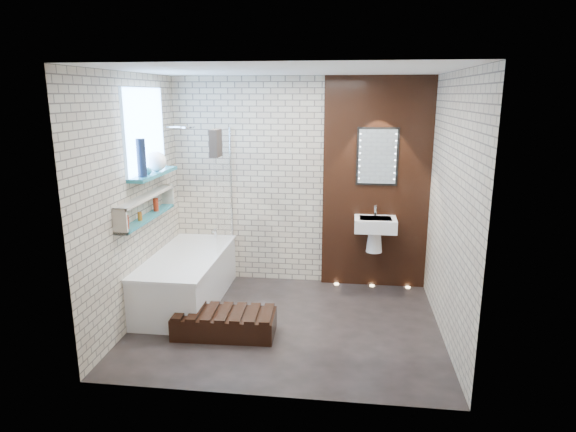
# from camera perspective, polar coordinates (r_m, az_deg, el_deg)

# --- Properties ---
(ground) EXTENTS (3.20, 3.20, 0.00)m
(ground) POSITION_cam_1_polar(r_m,az_deg,el_deg) (5.37, -0.20, -12.38)
(ground) COLOR black
(ground) RESTS_ON ground
(room_shell) EXTENTS (3.24, 3.20, 2.60)m
(room_shell) POSITION_cam_1_polar(r_m,az_deg,el_deg) (4.94, -0.22, 1.28)
(room_shell) COLOR #B2A28D
(room_shell) RESTS_ON ground
(walnut_panel) EXTENTS (1.30, 0.06, 2.60)m
(walnut_panel) POSITION_cam_1_polar(r_m,az_deg,el_deg) (6.15, 10.15, 3.58)
(walnut_panel) COLOR black
(walnut_panel) RESTS_ON ground
(clerestory_window) EXTENTS (0.18, 1.00, 0.94)m
(clerestory_window) POSITION_cam_1_polar(r_m,az_deg,el_deg) (5.59, -16.08, 8.47)
(clerestory_window) COLOR #7FADE0
(clerestory_window) RESTS_ON room_shell
(display_niche) EXTENTS (0.14, 1.30, 0.26)m
(display_niche) POSITION_cam_1_polar(r_m,az_deg,el_deg) (5.50, -16.02, 0.98)
(display_niche) COLOR #22717D
(display_niche) RESTS_ON room_shell
(bathtub) EXTENTS (0.79, 1.74, 0.70)m
(bathtub) POSITION_cam_1_polar(r_m,az_deg,el_deg) (5.92, -11.56, -7.04)
(bathtub) COLOR white
(bathtub) RESTS_ON ground
(bath_screen) EXTENTS (0.01, 0.78, 1.40)m
(bath_screen) POSITION_cam_1_polar(r_m,az_deg,el_deg) (5.96, -7.45, 3.16)
(bath_screen) COLOR white
(bath_screen) RESTS_ON bathtub
(towel) EXTENTS (0.09, 0.23, 0.30)m
(towel) POSITION_cam_1_polar(r_m,az_deg,el_deg) (5.60, -8.37, 8.34)
(towel) COLOR black
(towel) RESTS_ON bath_screen
(shower_head) EXTENTS (0.18, 0.18, 0.02)m
(shower_head) POSITION_cam_1_polar(r_m,az_deg,el_deg) (6.05, -11.53, 10.04)
(shower_head) COLOR silver
(shower_head) RESTS_ON room_shell
(washbasin) EXTENTS (0.50, 0.36, 0.58)m
(washbasin) POSITION_cam_1_polar(r_m,az_deg,el_deg) (6.07, 10.03, -1.49)
(washbasin) COLOR white
(washbasin) RESTS_ON walnut_panel
(led_mirror) EXTENTS (0.50, 0.02, 0.70)m
(led_mirror) POSITION_cam_1_polar(r_m,az_deg,el_deg) (6.06, 10.30, 6.77)
(led_mirror) COLOR black
(led_mirror) RESTS_ON walnut_panel
(walnut_step) EXTENTS (1.03, 0.49, 0.23)m
(walnut_step) POSITION_cam_1_polar(r_m,az_deg,el_deg) (5.16, -7.33, -12.26)
(walnut_step) COLOR black
(walnut_step) RESTS_ON ground
(niche_bottles) EXTENTS (0.06, 0.82, 0.15)m
(niche_bottles) POSITION_cam_1_polar(r_m,az_deg,el_deg) (5.41, -16.47, 0.35)
(niche_bottles) COLOR maroon
(niche_bottles) RESTS_ON display_niche
(sill_vases) EXTENTS (0.22, 0.54, 0.39)m
(sill_vases) POSITION_cam_1_polar(r_m,az_deg,el_deg) (5.56, -15.38, 6.17)
(sill_vases) COLOR #22717D
(sill_vases) RESTS_ON clerestory_window
(floor_uplights) EXTENTS (0.96, 0.06, 0.01)m
(floor_uplights) POSITION_cam_1_polar(r_m,az_deg,el_deg) (6.44, 9.68, -7.94)
(floor_uplights) COLOR #FFD899
(floor_uplights) RESTS_ON ground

